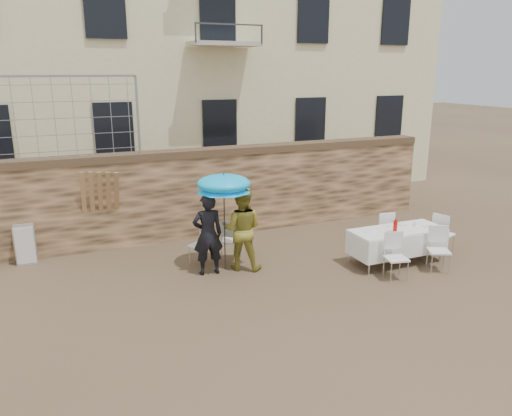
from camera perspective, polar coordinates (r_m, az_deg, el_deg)
name	(u,v)px	position (r m, az deg, el deg)	size (l,w,h in m)	color
ground	(284,322)	(8.71, 3.27, -12.82)	(80.00, 80.00, 0.00)	brown
stone_wall	(199,194)	(12.71, -6.58, 1.62)	(13.00, 0.50, 2.20)	#846142
chain_link_fence	(64,118)	(11.92, -21.05, 9.54)	(3.20, 0.06, 1.80)	gray
man_suit	(208,234)	(10.31, -5.53, -3.02)	(0.63, 0.41, 1.73)	black
woman_dress	(242,229)	(10.54, -1.64, -2.42)	(0.86, 0.67, 1.77)	gold
umbrella	(224,186)	(10.27, -3.70, 2.48)	(1.16, 1.16, 1.93)	#3F3F44
couple_chair_left	(201,244)	(10.94, -6.34, -4.08)	(0.48, 0.48, 0.96)	white
couple_chair_right	(231,240)	(11.14, -2.89, -3.63)	(0.48, 0.48, 0.96)	white
banquet_table	(398,231)	(11.33, 15.90, -2.55)	(2.10, 0.85, 0.78)	white
soda_bottle	(395,226)	(11.05, 15.63, -2.05)	(0.09, 0.09, 0.26)	red
table_chair_front_left	(396,257)	(10.51, 15.75, -5.43)	(0.48, 0.48, 0.96)	white
table_chair_front_right	(439,250)	(11.20, 20.19, -4.51)	(0.48, 0.48, 0.96)	white
table_chair_back	(382,230)	(12.12, 14.22, -2.50)	(0.48, 0.48, 0.96)	white
table_chair_side	(443,233)	(12.37, 20.62, -2.67)	(0.48, 0.48, 0.96)	white
chair_stack_right	(25,242)	(12.14, -24.85, -3.57)	(0.46, 0.40, 0.92)	white
wood_planks	(98,210)	(12.07, -17.57, -0.25)	(0.70, 0.20, 2.00)	#A37749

